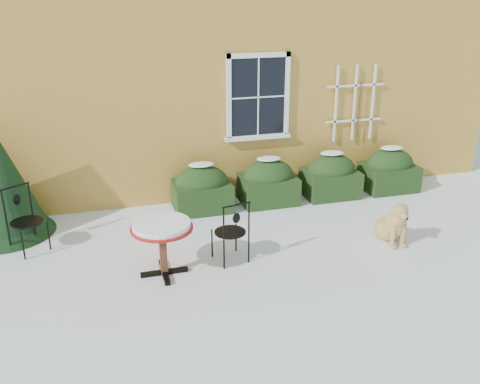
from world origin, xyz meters
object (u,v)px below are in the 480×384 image
object	(u,v)px
patio_chair_near	(231,231)
patio_chair_far	(25,219)
dog	(393,225)
bistro_table	(162,231)

from	to	relation	value
patio_chair_near	patio_chair_far	size ratio (longest dim) A/B	0.96
dog	bistro_table	bearing A→B (deg)	-178.02
patio_chair_far	dog	xyz separation A→B (m)	(5.72, -1.33, -0.22)
bistro_table	patio_chair_far	bearing A→B (deg)	145.26
patio_chair_near	patio_chair_far	world-z (taller)	patio_chair_far
bistro_table	patio_chair_far	size ratio (longest dim) A/B	0.85
patio_chair_far	dog	size ratio (longest dim) A/B	1.23
bistro_table	patio_chair_far	distance (m)	2.40
patio_chair_near	patio_chair_far	bearing A→B (deg)	-34.73
patio_chair_near	dog	bearing A→B (deg)	165.79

